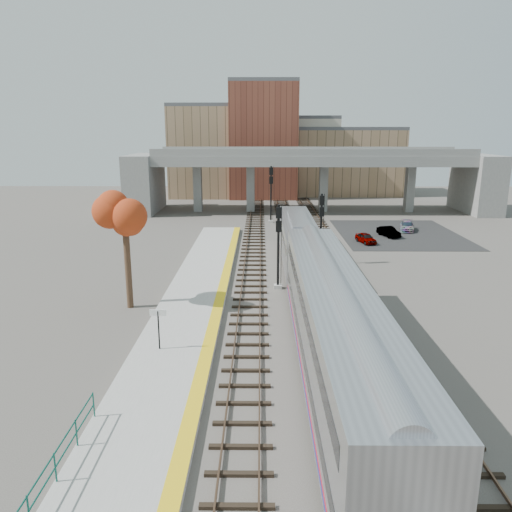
# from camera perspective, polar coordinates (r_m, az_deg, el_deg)

# --- Properties ---
(ground) EXTENTS (160.00, 160.00, 0.00)m
(ground) POSITION_cam_1_polar(r_m,az_deg,el_deg) (32.92, 4.81, -7.26)
(ground) COLOR #47423D
(ground) RESTS_ON ground
(platform) EXTENTS (4.50, 60.00, 0.35)m
(platform) POSITION_cam_1_polar(r_m,az_deg,el_deg) (33.12, -7.88, -6.89)
(platform) COLOR #9E9E99
(platform) RESTS_ON ground
(yellow_strip) EXTENTS (0.70, 60.00, 0.01)m
(yellow_strip) POSITION_cam_1_polar(r_m,az_deg,el_deg) (32.83, -4.59, -6.65)
(yellow_strip) COLOR yellow
(yellow_strip) RESTS_ON platform
(tracks) EXTENTS (10.70, 95.00, 0.25)m
(tracks) POSITION_cam_1_polar(r_m,az_deg,el_deg) (44.81, 4.86, -1.31)
(tracks) COLOR black
(tracks) RESTS_ON ground
(overpass) EXTENTS (54.00, 12.00, 9.50)m
(overpass) POSITION_cam_1_polar(r_m,az_deg,el_deg) (76.17, 6.19, 9.43)
(overpass) COLOR slate
(overpass) RESTS_ON ground
(buildings_far) EXTENTS (43.00, 21.00, 20.60)m
(buildings_far) POSITION_cam_1_polar(r_m,az_deg,el_deg) (97.29, 2.79, 11.73)
(buildings_far) COLOR #9D7B5B
(buildings_far) RESTS_ON ground
(parking_lot) EXTENTS (14.00, 18.00, 0.04)m
(parking_lot) POSITION_cam_1_polar(r_m,az_deg,el_deg) (61.99, 15.94, 2.48)
(parking_lot) COLOR black
(parking_lot) RESTS_ON ground
(locomotive) EXTENTS (3.02, 19.05, 4.10)m
(locomotive) POSITION_cam_1_polar(r_m,az_deg,el_deg) (45.93, 4.84, 1.90)
(locomotive) COLOR #A8AAB2
(locomotive) RESTS_ON ground
(coach) EXTENTS (3.03, 25.00, 5.00)m
(coach) POSITION_cam_1_polar(r_m,az_deg,el_deg) (24.24, 8.78, -8.32)
(coach) COLOR #A8AAB2
(coach) RESTS_ON ground
(signal_mast_near) EXTENTS (0.60, 0.64, 6.57)m
(signal_mast_near) POSITION_cam_1_polar(r_m,az_deg,el_deg) (38.20, 2.56, 0.79)
(signal_mast_near) COLOR #9E9E99
(signal_mast_near) RESTS_ON ground
(signal_mast_mid) EXTENTS (0.60, 0.64, 6.52)m
(signal_mast_mid) POSITION_cam_1_polar(r_m,az_deg,el_deg) (45.50, 7.42, 2.82)
(signal_mast_mid) COLOR #9E9E99
(signal_mast_mid) RESTS_ON ground
(signal_mast_far) EXTENTS (0.60, 0.64, 7.47)m
(signal_mast_far) POSITION_cam_1_polar(r_m,az_deg,el_deg) (66.49, 1.72, 7.07)
(signal_mast_far) COLOR #9E9E99
(signal_mast_far) RESTS_ON ground
(station_sign) EXTENTS (0.90, 0.08, 2.27)m
(station_sign) POSITION_cam_1_polar(r_m,az_deg,el_deg) (27.73, -11.11, -7.29)
(station_sign) COLOR black
(station_sign) RESTS_ON platform
(tree) EXTENTS (3.60, 3.60, 8.63)m
(tree) POSITION_cam_1_polar(r_m,az_deg,el_deg) (34.52, -14.78, 4.37)
(tree) COLOR #382619
(tree) RESTS_ON ground
(car_a) EXTENTS (2.11, 3.46, 1.10)m
(car_a) POSITION_cam_1_polar(r_m,az_deg,el_deg) (55.71, 12.44, 2.02)
(car_a) COLOR #99999E
(car_a) RESTS_ON parking_lot
(car_b) EXTENTS (2.24, 3.70, 1.15)m
(car_b) POSITION_cam_1_polar(r_m,az_deg,el_deg) (59.70, 14.92, 2.70)
(car_b) COLOR #99999E
(car_b) RESTS_ON parking_lot
(car_c) EXTENTS (2.55, 4.20, 1.14)m
(car_c) POSITION_cam_1_polar(r_m,az_deg,el_deg) (63.88, 16.87, 3.29)
(car_c) COLOR #99999E
(car_c) RESTS_ON parking_lot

